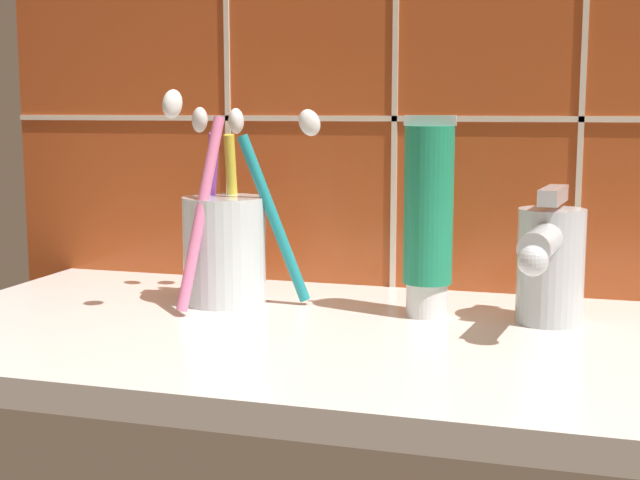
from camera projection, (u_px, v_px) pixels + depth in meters
sink_counter at (324, 342)px, 65.72cm from camera, size 63.42×34.15×2.00cm
tile_wall_backsplash at (380, 57)px, 78.97cm from camera, size 73.42×1.72×45.20cm
toothbrush_cup at (225, 242)px, 73.64cm from camera, size 12.87×12.07×17.71cm
toothpaste_tube at (428, 218)px, 68.41cm from camera, size 3.99×3.80×15.55cm
sink_faucet at (549, 260)px, 65.88cm from camera, size 5.00×12.11×10.28cm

